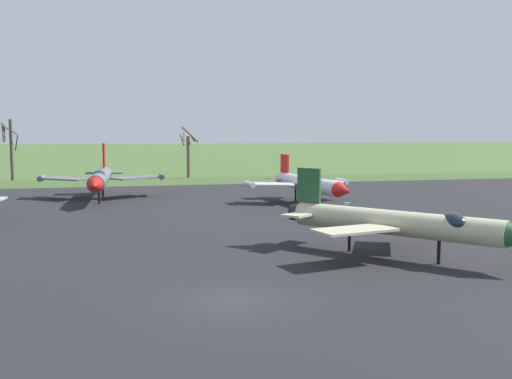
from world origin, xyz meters
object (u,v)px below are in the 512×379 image
object	(u,v)px
jet_fighter_front_right	(309,184)
jet_fighter_rear_left	(101,178)
jet_fighter_front_left	(398,223)
info_placard_front_right	(347,207)

from	to	relation	value
jet_fighter_front_right	jet_fighter_rear_left	world-z (taller)	jet_fighter_rear_left
jet_fighter_front_left	info_placard_front_right	xyz separation A→B (m)	(3.45, 15.72, -1.29)
jet_fighter_front_left	info_placard_front_right	bearing A→B (deg)	77.62
jet_fighter_front_right	jet_fighter_rear_left	distance (m)	20.20
jet_fighter_front_right	info_placard_front_right	bearing A→B (deg)	-82.06
jet_fighter_front_left	info_placard_front_right	world-z (taller)	jet_fighter_front_left
jet_fighter_front_right	jet_fighter_rear_left	size ratio (longest dim) A/B	0.92
jet_fighter_front_right	info_placard_front_right	xyz separation A→B (m)	(0.96, -6.85, -1.33)
jet_fighter_front_right	jet_fighter_rear_left	bearing A→B (deg)	157.21
info_placard_front_right	jet_fighter_front_right	bearing A→B (deg)	97.94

